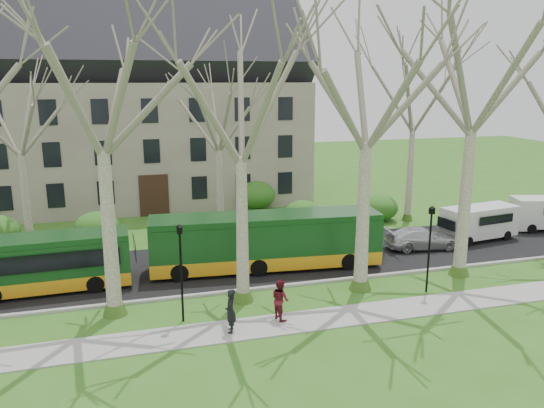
{
  "coord_description": "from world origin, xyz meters",
  "views": [
    {
      "loc": [
        -8.06,
        -22.58,
        10.35
      ],
      "look_at": [
        -0.84,
        3.0,
        4.02
      ],
      "focal_mm": 35.0,
      "sensor_mm": 36.0,
      "label": 1
    }
  ],
  "objects_px": {
    "bus_lead": "(7,266)",
    "pedestrian_a": "(231,311)",
    "bus_follow": "(266,240)",
    "sedan": "(422,238)",
    "pedestrian_b": "(280,299)",
    "van_a": "(479,223)"
  },
  "relations": [
    {
      "from": "bus_lead",
      "to": "pedestrian_b",
      "type": "bearing_deg",
      "value": -29.5
    },
    {
      "from": "sedan",
      "to": "pedestrian_b",
      "type": "relative_size",
      "value": 2.5
    },
    {
      "from": "sedan",
      "to": "pedestrian_a",
      "type": "bearing_deg",
      "value": 125.65
    },
    {
      "from": "pedestrian_a",
      "to": "bus_lead",
      "type": "bearing_deg",
      "value": -112.6
    },
    {
      "from": "bus_follow",
      "to": "pedestrian_a",
      "type": "relative_size",
      "value": 6.78
    },
    {
      "from": "van_a",
      "to": "pedestrian_b",
      "type": "xyz_separation_m",
      "value": [
        -15.77,
        -7.67,
        -0.2
      ]
    },
    {
      "from": "van_a",
      "to": "pedestrian_a",
      "type": "height_order",
      "value": "van_a"
    },
    {
      "from": "bus_lead",
      "to": "pedestrian_a",
      "type": "bearing_deg",
      "value": -37.46
    },
    {
      "from": "sedan",
      "to": "van_a",
      "type": "xyz_separation_m",
      "value": [
        4.54,
        0.62,
        0.45
      ]
    },
    {
      "from": "pedestrian_a",
      "to": "pedestrian_b",
      "type": "distance_m",
      "value": 2.42
    },
    {
      "from": "bus_lead",
      "to": "pedestrian_b",
      "type": "distance_m",
      "value": 13.49
    },
    {
      "from": "bus_lead",
      "to": "bus_follow",
      "type": "height_order",
      "value": "bus_follow"
    },
    {
      "from": "bus_lead",
      "to": "sedan",
      "type": "distance_m",
      "value": 23.2
    },
    {
      "from": "bus_lead",
      "to": "pedestrian_a",
      "type": "relative_size",
      "value": 6.16
    },
    {
      "from": "sedan",
      "to": "van_a",
      "type": "bearing_deg",
      "value": -76.05
    },
    {
      "from": "pedestrian_b",
      "to": "bus_follow",
      "type": "bearing_deg",
      "value": -25.88
    },
    {
      "from": "bus_lead",
      "to": "sedan",
      "type": "bearing_deg",
      "value": 0.07
    },
    {
      "from": "sedan",
      "to": "pedestrian_b",
      "type": "height_order",
      "value": "pedestrian_b"
    },
    {
      "from": "bus_follow",
      "to": "van_a",
      "type": "height_order",
      "value": "bus_follow"
    },
    {
      "from": "van_a",
      "to": "pedestrian_a",
      "type": "distance_m",
      "value": 19.92
    },
    {
      "from": "bus_follow",
      "to": "sedan",
      "type": "height_order",
      "value": "bus_follow"
    },
    {
      "from": "pedestrian_a",
      "to": "pedestrian_b",
      "type": "xyz_separation_m",
      "value": [
        2.33,
        0.63,
        -0.02
      ]
    }
  ]
}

